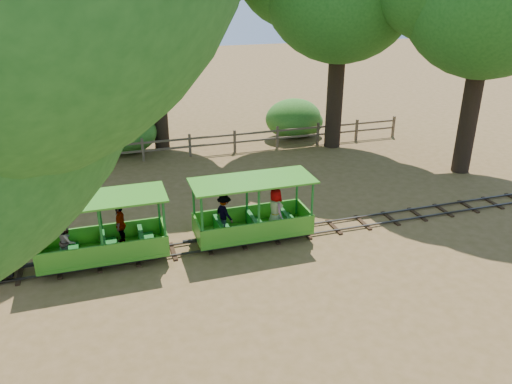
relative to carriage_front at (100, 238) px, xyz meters
name	(u,v)px	position (x,y,z in m)	size (l,w,h in m)	color
ground	(273,237)	(4.89, -0.01, -0.76)	(90.00, 90.00, 0.00)	brown
track	(273,235)	(4.89, -0.01, -0.69)	(22.00, 1.00, 0.10)	#3F3D3A
carriage_front	(100,238)	(0.00, 0.00, 0.00)	(3.50, 1.43, 1.82)	#398C1E
carriage_rear	(252,216)	(4.23, -0.01, 0.03)	(3.50, 1.43, 1.82)	#398C1E
fence	(213,142)	(4.89, 7.99, -0.18)	(18.10, 0.10, 1.00)	brown
shrub_west	(57,142)	(-1.50, 9.29, 0.02)	(2.26, 1.74, 1.57)	#2D6B1E
shrub_mid_w	(127,133)	(1.36, 9.29, 0.14)	(2.61, 2.00, 1.80)	#2D6B1E
shrub_mid_e	(303,123)	(9.67, 9.29, -0.06)	(2.01, 1.55, 1.39)	#2D6B1E
shrub_east	(293,118)	(9.16, 9.29, 0.18)	(2.72, 2.09, 1.89)	#2D6B1E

